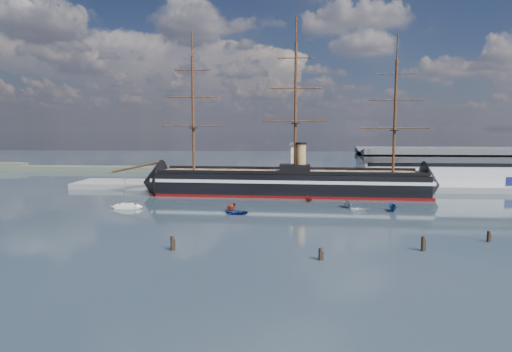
{
  "coord_description": "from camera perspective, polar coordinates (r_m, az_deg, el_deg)",
  "views": [
    {
      "loc": [
        -0.32,
        -81.92,
        21.93
      ],
      "look_at": [
        -8.86,
        35.0,
        9.0
      ],
      "focal_mm": 30.0,
      "sensor_mm": 36.0,
      "label": 1
    }
  ],
  "objects": [
    {
      "name": "warehouse",
      "position": [
        172.67,
        23.91,
        1.12
      ],
      "size": [
        63.0,
        21.0,
        11.6
      ],
      "color": "#B7BABC",
      "rests_on": "ground"
    },
    {
      "name": "motorboat_a",
      "position": [
        114.26,
        -3.29,
        -4.78
      ],
      "size": [
        6.37,
        2.66,
        2.5
      ],
      "primitive_type": "imported",
      "rotation": [
        0.0,
        0.0,
        -0.06
      ],
      "color": "#953622",
      "rests_on": "ground"
    },
    {
      "name": "sailboat",
      "position": [
        123.84,
        -16.79,
        -3.86
      ],
      "size": [
        6.67,
        2.44,
        10.46
      ],
      "rotation": [
        0.0,
        0.0,
        0.08
      ],
      "color": "beige",
      "rests_on": "ground"
    },
    {
      "name": "motorboat_d",
      "position": [
        131.21,
        7.0,
        -3.38
      ],
      "size": [
        6.31,
        5.51,
        2.17
      ],
      "primitive_type": "imported",
      "rotation": [
        0.0,
        0.0,
        0.62
      ],
      "color": "maroon",
      "rests_on": "ground"
    },
    {
      "name": "motorboat_c",
      "position": [
        122.5,
        12.11,
        -4.16
      ],
      "size": [
        5.84,
        3.04,
        2.22
      ],
      "primitive_type": "imported",
      "rotation": [
        0.0,
        0.0,
        0.19
      ],
      "color": "slate",
      "rests_on": "ground"
    },
    {
      "name": "piling_far_right",
      "position": [
        95.74,
        28.56,
        -7.73
      ],
      "size": [
        0.64,
        0.64,
        2.87
      ],
      "primitive_type": "cylinder",
      "color": "black",
      "rests_on": "ground"
    },
    {
      "name": "motorboat_e",
      "position": [
        118.57,
        13.62,
        -4.54
      ],
      "size": [
        1.8,
        3.04,
        1.33
      ],
      "primitive_type": "imported",
      "rotation": [
        0.0,
        0.0,
        1.33
      ],
      "color": "silver",
      "rests_on": "ground"
    },
    {
      "name": "piling_near_right",
      "position": [
        83.9,
        21.32,
        -9.3
      ],
      "size": [
        0.64,
        0.64,
        3.43
      ],
      "primitive_type": "cylinder",
      "color": "black",
      "rests_on": "ground"
    },
    {
      "name": "warship",
      "position": [
        143.05,
        3.69,
        -0.9
      ],
      "size": [
        113.19,
        19.74,
        53.94
      ],
      "rotation": [
        0.0,
        0.0,
        -0.04
      ],
      "color": "black",
      "rests_on": "ground"
    },
    {
      "name": "quay_tower",
      "position": [
        155.43,
        5.39,
        1.77
      ],
      "size": [
        5.0,
        5.0,
        15.0
      ],
      "color": "silver",
      "rests_on": "ground"
    },
    {
      "name": "quay",
      "position": [
        159.77,
        7.85,
        -1.65
      ],
      "size": [
        180.0,
        18.0,
        2.0
      ],
      "primitive_type": "cube",
      "color": "slate",
      "rests_on": "ground"
    },
    {
      "name": "piling_near_mid",
      "position": [
        73.91,
        8.56,
        -11.04
      ],
      "size": [
        0.64,
        0.64,
        2.8
      ],
      "primitive_type": "cylinder",
      "color": "black",
      "rests_on": "ground"
    },
    {
      "name": "shoreline",
      "position": [
        258.4,
        -28.36,
        0.99
      ],
      "size": [
        120.0,
        10.0,
        4.0
      ],
      "color": "#3F4C38",
      "rests_on": "ground"
    },
    {
      "name": "piling_near_left",
      "position": [
        80.19,
        -11.1,
        -9.7
      ],
      "size": [
        0.64,
        0.64,
        3.35
      ],
      "primitive_type": "cylinder",
      "color": "black",
      "rests_on": "ground"
    },
    {
      "name": "ground",
      "position": [
        123.88,
        4.27,
        -3.92
      ],
      "size": [
        600.0,
        600.0,
        0.0
      ],
      "primitive_type": "plane",
      "color": "#192832",
      "rests_on": "ground"
    },
    {
      "name": "motorboat_f",
      "position": [
        120.38,
        17.81,
        -4.51
      ],
      "size": [
        5.75,
        2.66,
        2.22
      ],
      "primitive_type": "imported",
      "rotation": [
        0.0,
        0.0,
        -0.12
      ],
      "color": "navy",
      "rests_on": "ground"
    },
    {
      "name": "motorboat_b",
      "position": [
        110.87,
        -2.48,
        -5.12
      ],
      "size": [
        1.87,
        3.79,
        1.7
      ],
      "primitive_type": "imported",
      "rotation": [
        0.0,
        0.0,
        1.46
      ],
      "color": "navy",
      "rests_on": "ground"
    }
  ]
}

